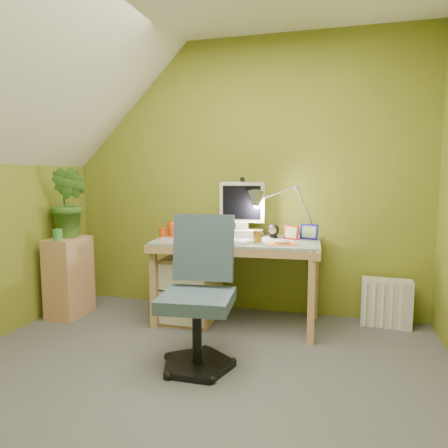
% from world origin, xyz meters
% --- Properties ---
extents(floor, '(3.20, 3.20, 0.01)m').
position_xyz_m(floor, '(0.00, 0.00, -0.01)').
color(floor, '#505056').
rests_on(floor, ground).
extents(wall_back, '(3.20, 0.01, 2.40)m').
position_xyz_m(wall_back, '(0.00, 1.60, 1.20)').
color(wall_back, olive).
rests_on(wall_back, floor).
extents(slope_ceiling, '(1.10, 3.20, 1.10)m').
position_xyz_m(slope_ceiling, '(-1.00, 0.00, 1.85)').
color(slope_ceiling, white).
rests_on(slope_ceiling, wall_left).
extents(desk, '(1.35, 0.74, 0.70)m').
position_xyz_m(desk, '(0.05, 1.22, 0.35)').
color(desk, tan).
rests_on(desk, floor).
extents(monitor, '(0.37, 0.23, 0.49)m').
position_xyz_m(monitor, '(0.05, 1.40, 0.95)').
color(monitor, '#B6B5A3').
rests_on(monitor, desk).
extents(speaker_left, '(0.12, 0.12, 0.12)m').
position_xyz_m(speaker_left, '(-0.22, 1.38, 0.76)').
color(speaker_left, black).
rests_on(speaker_left, desk).
extents(speaker_right, '(0.11, 0.11, 0.12)m').
position_xyz_m(speaker_right, '(0.32, 1.38, 0.76)').
color(speaker_right, black).
rests_on(speaker_right, desk).
extents(keyboard, '(0.49, 0.30, 0.02)m').
position_xyz_m(keyboard, '(-0.03, 1.08, 0.71)').
color(keyboard, white).
rests_on(keyboard, desk).
extents(mousepad, '(0.24, 0.19, 0.01)m').
position_xyz_m(mousepad, '(0.43, 1.08, 0.70)').
color(mousepad, orange).
rests_on(mousepad, desk).
extents(mouse, '(0.13, 0.10, 0.04)m').
position_xyz_m(mouse, '(0.43, 1.08, 0.72)').
color(mouse, white).
rests_on(mouse, mousepad).
extents(amber_tumbler, '(0.08, 0.08, 0.09)m').
position_xyz_m(amber_tumbler, '(0.23, 1.14, 0.74)').
color(amber_tumbler, brown).
rests_on(amber_tumbler, desk).
extents(candle_cluster, '(0.19, 0.18, 0.12)m').
position_xyz_m(candle_cluster, '(-0.55, 1.23, 0.76)').
color(candle_cluster, '#CC4011').
rests_on(candle_cluster, desk).
extents(photo_frame_red, '(0.12, 0.08, 0.11)m').
position_xyz_m(photo_frame_red, '(0.47, 1.34, 0.76)').
color(photo_frame_red, '#AF1216').
rests_on(photo_frame_red, desk).
extents(photo_frame_blue, '(0.15, 0.06, 0.12)m').
position_xyz_m(photo_frame_blue, '(0.61, 1.38, 0.76)').
color(photo_frame_blue, navy).
rests_on(photo_frame_blue, desk).
extents(photo_frame_green, '(0.13, 0.05, 0.11)m').
position_xyz_m(photo_frame_green, '(-0.35, 1.36, 0.76)').
color(photo_frame_green, '#A1C688').
rests_on(photo_frame_green, desk).
extents(desk_lamp, '(0.61, 0.29, 0.64)m').
position_xyz_m(desk_lamp, '(0.50, 1.40, 1.02)').
color(desk_lamp, '#AAABAF').
rests_on(desk_lamp, desk).
extents(side_ledge, '(0.25, 0.39, 0.68)m').
position_xyz_m(side_ledge, '(-1.40, 1.02, 0.34)').
color(side_ledge, tan).
rests_on(side_ledge, floor).
extents(potted_plant, '(0.39, 0.34, 0.60)m').
position_xyz_m(potted_plant, '(-1.40, 1.07, 0.98)').
color(potted_plant, '#3C6F25').
rests_on(potted_plant, side_ledge).
extents(green_cup, '(0.09, 0.09, 0.10)m').
position_xyz_m(green_cup, '(-1.38, 0.87, 0.73)').
color(green_cup, '#3C903D').
rests_on(green_cup, side_ledge).
extents(task_chair, '(0.54, 0.54, 0.90)m').
position_xyz_m(task_chair, '(-0.01, 0.37, 0.45)').
color(task_chair, '#3A4F60').
rests_on(task_chair, floor).
extents(radiator, '(0.39, 0.18, 0.39)m').
position_xyz_m(radiator, '(1.23, 1.46, 0.19)').
color(radiator, silver).
rests_on(radiator, floor).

